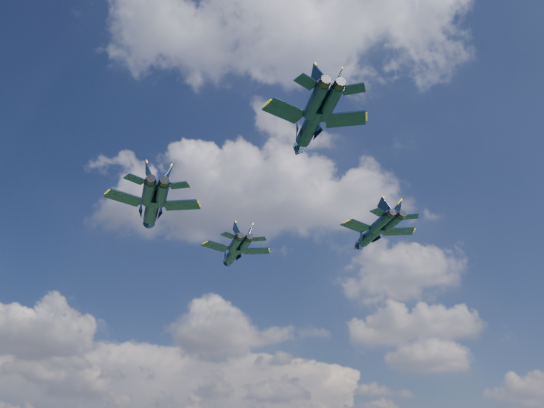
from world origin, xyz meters
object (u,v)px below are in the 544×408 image
Objects in this scene: jet_lead at (233,253)px; jet_left at (152,209)px; jet_right at (371,235)px; jet_slot at (309,127)px.

jet_lead reaches higher than jet_left.
jet_left is 35.73m from jet_right.
jet_right is 27.79m from jet_slot.
jet_slot is (-8.73, -26.08, 3.96)m from jet_right.
jet_lead is 26.52m from jet_right.
jet_lead is 23.72m from jet_left.
jet_lead is at bearing 95.35° from jet_slot.
jet_lead reaches higher than jet_right.
jet_lead is 38.75m from jet_slot.
jet_right is (33.24, 13.12, -0.07)m from jet_left.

